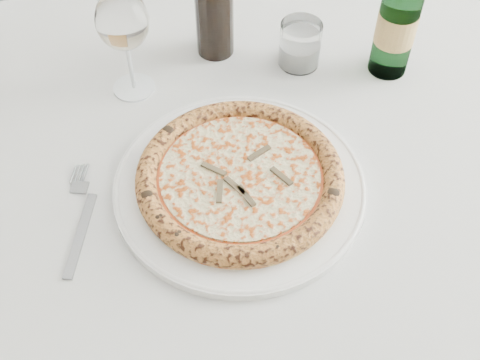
{
  "coord_description": "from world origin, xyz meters",
  "views": [
    {
      "loc": [
        0.03,
        -0.88,
        1.45
      ],
      "look_at": [
        0.13,
        -0.34,
        0.78
      ],
      "focal_mm": 45.0,
      "sensor_mm": 36.0,
      "label": 1
    }
  ],
  "objects_px": {
    "wine_glass": "(123,23)",
    "beer_bottle": "(398,19)",
    "tumbler": "(300,47)",
    "pizza": "(240,177)",
    "dining_table": "(229,172)",
    "plate": "(240,185)"
  },
  "relations": [
    {
      "from": "tumbler",
      "to": "pizza",
      "type": "bearing_deg",
      "value": -120.42
    },
    {
      "from": "pizza",
      "to": "plate",
      "type": "bearing_deg",
      "value": 60.0
    },
    {
      "from": "dining_table",
      "to": "plate",
      "type": "xyz_separation_m",
      "value": [
        0.0,
        -0.1,
        0.09
      ]
    },
    {
      "from": "dining_table",
      "to": "wine_glass",
      "type": "relative_size",
      "value": 8.69
    },
    {
      "from": "pizza",
      "to": "tumbler",
      "type": "bearing_deg",
      "value": 59.58
    },
    {
      "from": "dining_table",
      "to": "wine_glass",
      "type": "distance_m",
      "value": 0.29
    },
    {
      "from": "dining_table",
      "to": "tumbler",
      "type": "height_order",
      "value": "tumbler"
    },
    {
      "from": "tumbler",
      "to": "beer_bottle",
      "type": "distance_m",
      "value": 0.17
    },
    {
      "from": "pizza",
      "to": "wine_glass",
      "type": "relative_size",
      "value": 1.62
    },
    {
      "from": "beer_bottle",
      "to": "pizza",
      "type": "bearing_deg",
      "value": -144.11
    },
    {
      "from": "dining_table",
      "to": "tumbler",
      "type": "relative_size",
      "value": 20.09
    },
    {
      "from": "pizza",
      "to": "beer_bottle",
      "type": "relative_size",
      "value": 1.17
    },
    {
      "from": "plate",
      "to": "wine_glass",
      "type": "height_order",
      "value": "wine_glass"
    },
    {
      "from": "wine_glass",
      "to": "beer_bottle",
      "type": "xyz_separation_m",
      "value": [
        0.44,
        -0.03,
        -0.03
      ]
    },
    {
      "from": "plate",
      "to": "pizza",
      "type": "height_order",
      "value": "pizza"
    },
    {
      "from": "wine_glass",
      "to": "tumbler",
      "type": "height_order",
      "value": "wine_glass"
    },
    {
      "from": "wine_glass",
      "to": "beer_bottle",
      "type": "relative_size",
      "value": 0.73
    },
    {
      "from": "pizza",
      "to": "tumbler",
      "type": "distance_m",
      "value": 0.3
    },
    {
      "from": "dining_table",
      "to": "pizza",
      "type": "relative_size",
      "value": 5.37
    },
    {
      "from": "pizza",
      "to": "wine_glass",
      "type": "xyz_separation_m",
      "value": [
        -0.14,
        0.25,
        0.11
      ]
    },
    {
      "from": "pizza",
      "to": "wine_glass",
      "type": "distance_m",
      "value": 0.3
    },
    {
      "from": "dining_table",
      "to": "tumbler",
      "type": "xyz_separation_m",
      "value": [
        0.15,
        0.16,
        0.11
      ]
    }
  ]
}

